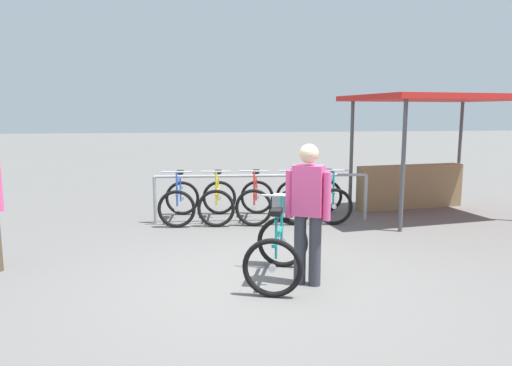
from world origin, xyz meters
name	(u,v)px	position (x,y,z in m)	size (l,w,h in m)	color
ground_plane	(263,282)	(0.00, 0.00, 0.00)	(80.00, 80.00, 0.00)	#605E5B
bike_rack_rail	(262,185)	(0.46, 3.03, 0.68)	(3.90, 0.33, 0.88)	#99999E
racked_bike_blue	(180,201)	(-1.03, 3.32, 0.37)	(0.75, 1.15, 0.97)	black
racked_bike_yellow	(218,201)	(-0.33, 3.27, 0.37)	(0.79, 1.18, 0.97)	black
racked_bike_red	(256,200)	(0.37, 3.22, 0.37)	(0.87, 1.21, 0.97)	black
racked_bike_orange	(293,200)	(1.07, 3.17, 0.37)	(0.87, 1.22, 0.98)	black
racked_bike_teal	(330,199)	(1.76, 3.12, 0.37)	(0.81, 1.16, 0.97)	black
featured_bicycle	(279,242)	(0.21, 0.11, 0.45)	(0.95, 1.25, 0.97)	black
person_with_featured_bike	(308,208)	(0.50, -0.13, 0.91)	(0.47, 0.34, 1.64)	#383842
market_stall	(425,142)	(3.77, 3.42, 1.39)	(3.39, 2.71, 2.30)	#4C4C51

